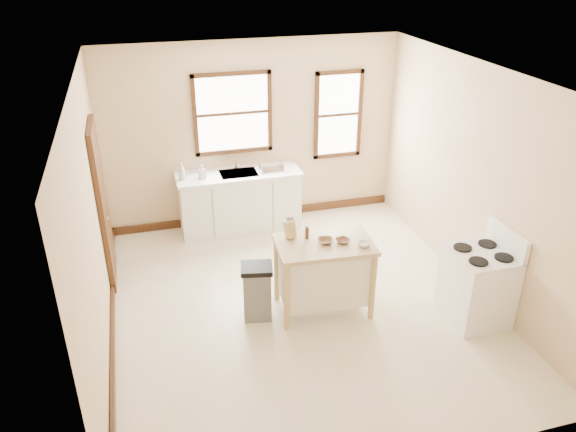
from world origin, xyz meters
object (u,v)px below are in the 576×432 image
(soap_bottle_b, at_px, (202,172))
(dish_rack, at_px, (271,168))
(kitchen_island, at_px, (324,276))
(bowl_b, at_px, (343,241))
(bowl_c, at_px, (364,244))
(soap_bottle_a, at_px, (182,171))
(bowl_a, at_px, (326,241))
(gas_stove, at_px, (479,276))
(trash_bin, at_px, (257,292))
(pepper_grinder, at_px, (307,233))
(knife_block, at_px, (290,230))

(soap_bottle_b, distance_m, dish_rack, 1.03)
(kitchen_island, height_order, bowl_b, bowl_b)
(soap_bottle_b, xyz_separation_m, bowl_c, (1.50, -2.50, -0.08))
(soap_bottle_b, distance_m, bowl_c, 2.91)
(soap_bottle_a, xyz_separation_m, bowl_b, (1.58, -2.37, -0.11))
(kitchen_island, distance_m, bowl_a, 0.48)
(soap_bottle_a, distance_m, soap_bottle_b, 0.29)
(dish_rack, relative_size, bowl_a, 1.98)
(bowl_b, bearing_deg, kitchen_island, 167.33)
(bowl_a, xyz_separation_m, bowl_b, (0.19, -0.04, -0.00))
(soap_bottle_a, relative_size, gas_stove, 0.22)
(kitchen_island, height_order, trash_bin, kitchen_island)
(kitchen_island, xyz_separation_m, bowl_b, (0.20, -0.05, 0.48))
(trash_bin, bearing_deg, dish_rack, 83.48)
(pepper_grinder, distance_m, trash_bin, 0.90)
(soap_bottle_b, height_order, bowl_c, soap_bottle_b)
(bowl_c, bearing_deg, soap_bottle_a, 125.37)
(soap_bottle_a, height_order, bowl_c, soap_bottle_a)
(soap_bottle_b, relative_size, pepper_grinder, 1.32)
(trash_bin, bearing_deg, soap_bottle_b, 108.94)
(knife_block, height_order, bowl_b, knife_block)
(knife_block, distance_m, bowl_c, 0.87)
(soap_bottle_a, xyz_separation_m, knife_block, (1.03, -2.10, -0.03))
(dish_rack, xyz_separation_m, bowl_a, (0.07, -2.32, -0.03))
(knife_block, relative_size, gas_stove, 0.18)
(dish_rack, relative_size, bowl_b, 2.25)
(bowl_a, bearing_deg, bowl_b, -12.64)
(bowl_c, relative_size, trash_bin, 0.21)
(dish_rack, distance_m, bowl_c, 2.56)
(bowl_b, bearing_deg, bowl_a, 167.36)
(soap_bottle_a, relative_size, pepper_grinder, 1.68)
(bowl_c, bearing_deg, dish_rack, 100.45)
(knife_block, bearing_deg, soap_bottle_a, 98.67)
(soap_bottle_a, xyz_separation_m, bowl_a, (1.39, -2.32, -0.11))
(knife_block, xyz_separation_m, pepper_grinder, (0.19, -0.07, -0.02))
(pepper_grinder, bearing_deg, soap_bottle_b, 113.30)
(dish_rack, distance_m, pepper_grinder, 2.17)
(soap_bottle_b, bearing_deg, bowl_b, -77.89)
(soap_bottle_b, height_order, trash_bin, soap_bottle_b)
(bowl_b, xyz_separation_m, trash_bin, (-1.00, 0.10, -0.58))
(trash_bin, bearing_deg, pepper_grinder, 20.85)
(kitchen_island, xyz_separation_m, trash_bin, (-0.80, 0.05, -0.11))
(gas_stove, bearing_deg, bowl_b, 158.01)
(knife_block, height_order, gas_stove, gas_stove)
(soap_bottle_a, relative_size, trash_bin, 0.36)
(pepper_grinder, distance_m, bowl_c, 0.67)
(dish_rack, height_order, gas_stove, gas_stove)
(soap_bottle_a, distance_m, bowl_b, 2.85)
(kitchen_island, height_order, knife_block, knife_block)
(bowl_b, bearing_deg, trash_bin, 174.55)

